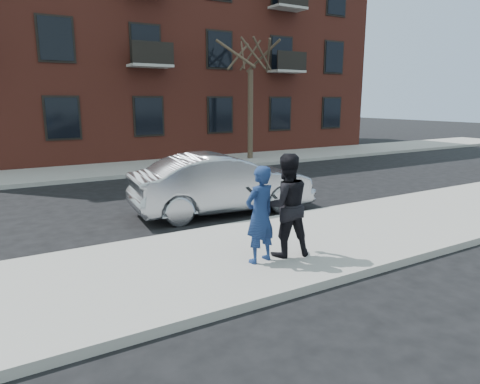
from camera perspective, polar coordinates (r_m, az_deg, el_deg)
ground at (r=9.88m, az=13.16°, el=-5.52°), size 100.00×100.00×0.00m
near_sidewalk at (r=9.69m, az=14.20°, el=-5.47°), size 50.00×3.50×0.15m
near_curb at (r=10.98m, az=7.59°, el=-3.12°), size 50.00×0.10×0.15m
far_sidewalk at (r=19.37m, az=-10.42°, el=3.43°), size 50.00×3.50×0.15m
far_curb at (r=17.72m, az=-8.39°, el=2.70°), size 50.00×0.10×0.15m
apartment_building at (r=26.38m, az=-12.07°, el=18.89°), size 24.30×10.30×12.30m
street_tree at (r=21.08m, az=1.44°, el=19.18°), size 3.60×3.60×6.80m
silver_sedan at (r=11.30m, az=-2.28°, el=1.14°), size 4.92×2.09×1.58m
man_hoodie at (r=7.41m, az=2.68°, el=-3.03°), size 0.69×0.53×1.71m
man_peacoat at (r=7.75m, az=6.11°, el=-1.77°), size 1.07×0.92×1.88m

